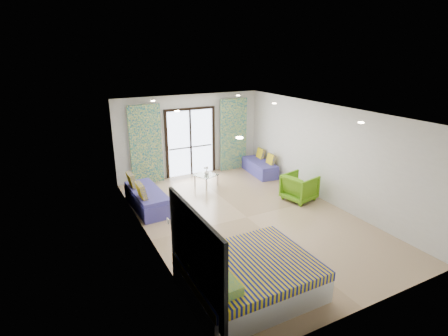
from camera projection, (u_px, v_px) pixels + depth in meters
name	position (u px, v px, depth m)	size (l,w,h in m)	color
floor	(247.00, 217.00, 8.91)	(5.00, 7.50, 0.01)	#937657
ceiling	(249.00, 112.00, 8.05)	(5.00, 7.50, 0.01)	silver
wall_back	(190.00, 135.00, 11.64)	(5.00, 0.01, 2.70)	silver
wall_front	(375.00, 236.00, 5.32)	(5.00, 0.01, 2.70)	silver
wall_left	(147.00, 184.00, 7.40)	(0.01, 7.50, 2.70)	silver
wall_right	(326.00, 154.00, 9.57)	(0.01, 7.50, 2.70)	silver
balcony_door	(190.00, 138.00, 11.64)	(1.76, 0.08, 2.28)	black
balcony_rail	(191.00, 147.00, 11.75)	(1.52, 0.03, 0.04)	#595451
curtain_left	(146.00, 145.00, 10.85)	(1.00, 0.10, 2.50)	silver
curtain_right	(233.00, 135.00, 12.19)	(1.00, 0.10, 2.50)	silver
downlight_a	(240.00, 138.00, 5.77)	(0.12, 0.12, 0.02)	#FFE0B2
downlight_b	(361.00, 123.00, 6.98)	(0.12, 0.12, 0.02)	#FFE0B2
downlight_c	(177.00, 111.00, 8.29)	(0.12, 0.12, 0.02)	#FFE0B2
downlight_d	(274.00, 103.00, 9.51)	(0.12, 0.12, 0.02)	#FFE0B2
downlight_e	(153.00, 101.00, 9.98)	(0.12, 0.12, 0.02)	#FFE0B2
downlight_f	(238.00, 95.00, 11.19)	(0.12, 0.12, 0.02)	#FFE0B2
headboard	(195.00, 254.00, 5.39)	(0.06, 2.10, 1.50)	black
switch_plate	(168.00, 221.00, 6.44)	(0.02, 0.10, 0.10)	silver
bed	(248.00, 277.00, 6.05)	(2.20, 1.80, 0.76)	silver
daybed_left	(147.00, 198.00, 9.33)	(0.81, 1.90, 0.92)	#433F96
daybed_right	(260.00, 167.00, 12.00)	(0.76, 1.64, 0.78)	#433F96
coffee_table	(206.00, 176.00, 10.85)	(0.75, 0.75, 0.66)	silver
vase	(207.00, 172.00, 10.80)	(0.16, 0.17, 0.16)	white
armchair	(300.00, 186.00, 9.83)	(0.81, 0.75, 0.83)	#599813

